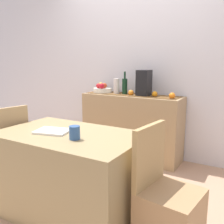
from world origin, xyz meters
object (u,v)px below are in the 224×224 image
Objects in this scene: sideboard_console at (132,127)px; fruit_bowl at (103,90)px; ceramic_vase at (116,86)px; dining_table at (71,174)px; wine_bottle at (125,86)px; chair_by_corner at (168,215)px; coffee_maker at (144,83)px; coffee_cup at (75,133)px; open_book at (53,131)px; chair_near_window at (5,165)px.

fruit_bowl is (-0.47, 0.00, 0.48)m from sideboard_console.
ceramic_vase is 1.67m from dining_table.
fruit_bowl is at bearing 180.00° from wine_bottle.
ceramic_vase is 2.09m from chair_by_corner.
coffee_maker reaches higher than coffee_cup.
dining_table is at bearing 143.22° from coffee_cup.
ceramic_vase is at bearing 84.62° from open_book.
coffee_maker is (0.64, 0.00, 0.13)m from fruit_bowl.
wine_bottle is at bearing 79.91° from open_book.
chair_near_window is (-0.26, -1.51, -0.65)m from fruit_bowl.
dining_table is 4.40× the size of open_book.
chair_by_corner is (1.14, -1.50, -0.73)m from wine_bottle.
coffee_maker is 0.42m from ceramic_vase.
coffee_cup is 0.12× the size of chair_near_window.
coffee_cup is at bearing -36.78° from dining_table.
coffee_maker is 1.65m from dining_table.
coffee_cup is 0.12× the size of chair_by_corner.
coffee_maker is at bearing 119.81° from chair_by_corner.
ceramic_vase reaches higher than chair_by_corner.
sideboard_console is at bearing 100.42° from coffee_cup.
sideboard_console is 5.26× the size of fruit_bowl.
chair_near_window is (-0.73, -1.51, -0.18)m from sideboard_console.
chair_by_corner is (1.03, -1.50, -0.18)m from sideboard_console.
fruit_bowl is 1.66m from chair_near_window.
sideboard_console is 4.89× the size of open_book.
ceramic_vase is (0.23, 0.00, 0.07)m from fruit_bowl.
fruit_bowl is 2.44× the size of coffee_cup.
ceramic_vase is 0.24× the size of chair_by_corner.
sideboard_console reaches higher than coffee_cup.
ceramic_vase is at bearing 108.45° from coffee_cup.
chair_near_window is at bearing -108.00° from ceramic_vase.
dining_table is (0.15, -1.50, -0.07)m from sideboard_console.
ceramic_vase is at bearing 104.59° from dining_table.
fruit_bowl is 1.63m from open_book.
chair_by_corner is at bearing -49.72° from ceramic_vase.
coffee_maker is 1.59× the size of ceramic_vase.
chair_by_corner is (0.88, 0.00, -0.10)m from dining_table.
fruit_bowl is 0.24m from ceramic_vase.
coffee_maker is 1.64m from coffee_cup.
coffee_maker is 0.37× the size of chair_by_corner.
chair_by_corner reaches higher than dining_table.
chair_near_window is at bearing 162.28° from open_book.
sideboard_console is 0.63m from coffee_maker.
coffee_maker is (0.17, 0.00, 0.61)m from sideboard_console.
sideboard_console is at bearing 0.00° from fruit_bowl.
chair_near_window is at bearing -179.81° from chair_by_corner.
dining_table is at bearing -75.41° from ceramic_vase.
fruit_bowl is 0.84× the size of wine_bottle.
wine_bottle is at bearing 99.89° from dining_table.
chair_near_window is (-0.49, -1.51, -0.72)m from ceramic_vase.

